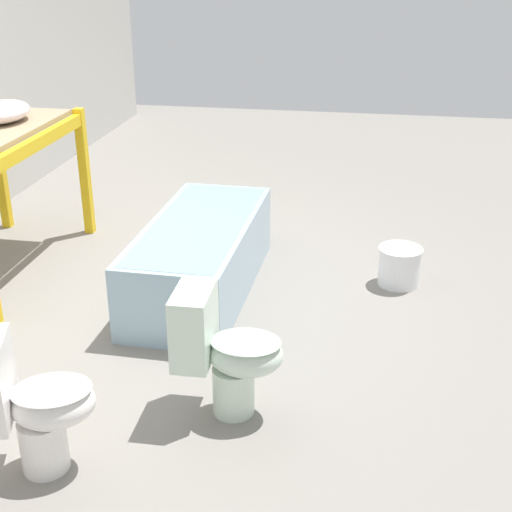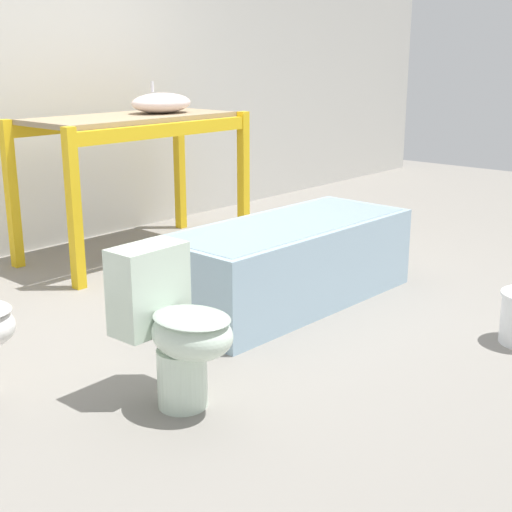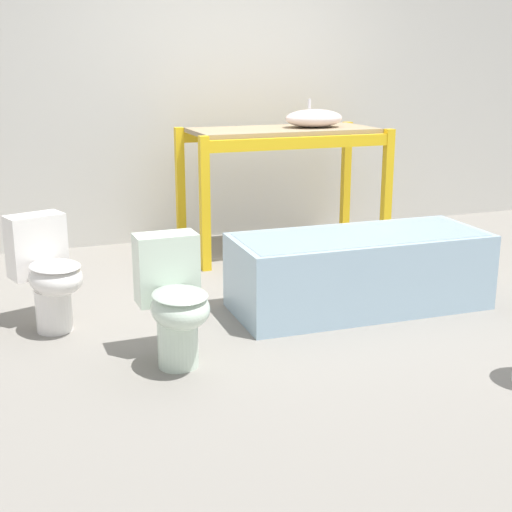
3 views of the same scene
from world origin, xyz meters
name	(u,v)px [view 1 (image 1 of 3)]	position (x,y,z in m)	size (l,w,h in m)	color
ground_plane	(128,301)	(0.00, 0.00, 0.00)	(12.00, 12.00, 0.00)	gray
sink_basin	(2,112)	(0.62, 1.07, 1.10)	(0.49, 0.35, 0.23)	silver
bathtub_main	(200,252)	(0.26, -0.44, 0.28)	(1.65, 0.70, 0.49)	#99B7CC
toilet_near	(27,403)	(-1.65, -0.14, 0.36)	(0.47, 0.61, 0.68)	white
toilet_far	(224,350)	(-1.07, -0.90, 0.36)	(0.33, 0.54, 0.68)	silver
bucket_white	(399,265)	(0.58, -1.78, 0.14)	(0.31, 0.31, 0.27)	white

